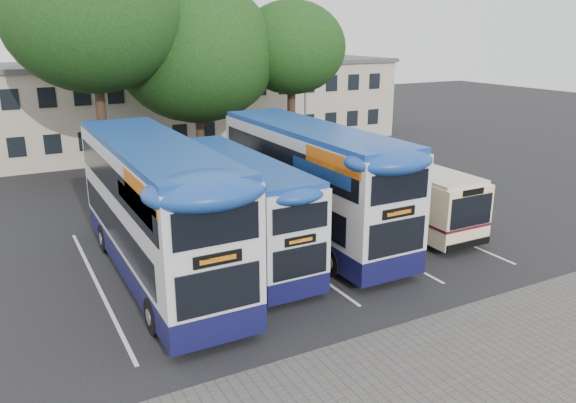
{
  "coord_description": "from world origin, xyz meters",
  "views": [
    {
      "loc": [
        -13.27,
        -13.44,
        8.32
      ],
      "look_at": [
        -3.38,
        5.0,
        1.92
      ],
      "focal_mm": 35.0,
      "sensor_mm": 36.0,
      "label": 1
    }
  ],
  "objects_px": {
    "bus_dd_right": "(310,178)",
    "bus_single": "(392,187)",
    "tree_mid": "(196,53)",
    "tree_right": "(291,48)",
    "bus_dd_mid": "(238,203)",
    "tree_left": "(92,17)",
    "bus_dd_left": "(155,204)",
    "lamp_post": "(306,81)"
  },
  "relations": [
    {
      "from": "bus_dd_right",
      "to": "tree_left",
      "type": "bearing_deg",
      "value": 117.69
    },
    {
      "from": "tree_mid",
      "to": "bus_dd_mid",
      "type": "height_order",
      "value": "tree_mid"
    },
    {
      "from": "tree_mid",
      "to": "bus_single",
      "type": "height_order",
      "value": "tree_mid"
    },
    {
      "from": "lamp_post",
      "to": "tree_right",
      "type": "height_order",
      "value": "tree_right"
    },
    {
      "from": "tree_left",
      "to": "bus_dd_right",
      "type": "height_order",
      "value": "tree_left"
    },
    {
      "from": "lamp_post",
      "to": "bus_single",
      "type": "relative_size",
      "value": 0.97
    },
    {
      "from": "tree_right",
      "to": "tree_mid",
      "type": "bearing_deg",
      "value": 162.16
    },
    {
      "from": "bus_dd_mid",
      "to": "tree_left",
      "type": "bearing_deg",
      "value": 102.05
    },
    {
      "from": "tree_mid",
      "to": "bus_dd_left",
      "type": "xyz_separation_m",
      "value": [
        -6.47,
        -13.66,
        -4.43
      ]
    },
    {
      "from": "tree_left",
      "to": "bus_dd_left",
      "type": "height_order",
      "value": "tree_left"
    },
    {
      "from": "bus_dd_left",
      "to": "bus_single",
      "type": "xyz_separation_m",
      "value": [
        11.03,
        1.04,
        -1.08
      ]
    },
    {
      "from": "bus_single",
      "to": "tree_right",
      "type": "bearing_deg",
      "value": 86.14
    },
    {
      "from": "lamp_post",
      "to": "bus_dd_right",
      "type": "relative_size",
      "value": 0.81
    },
    {
      "from": "tree_left",
      "to": "bus_single",
      "type": "height_order",
      "value": "tree_left"
    },
    {
      "from": "tree_mid",
      "to": "bus_dd_mid",
      "type": "distance_m",
      "value": 14.64
    },
    {
      "from": "lamp_post",
      "to": "tree_left",
      "type": "distance_m",
      "value": 14.84
    },
    {
      "from": "lamp_post",
      "to": "tree_mid",
      "type": "distance_m",
      "value": 8.54
    },
    {
      "from": "lamp_post",
      "to": "bus_dd_left",
      "type": "relative_size",
      "value": 0.79
    },
    {
      "from": "tree_right",
      "to": "bus_single",
      "type": "bearing_deg",
      "value": -93.86
    },
    {
      "from": "lamp_post",
      "to": "bus_dd_right",
      "type": "distance_m",
      "value": 16.65
    },
    {
      "from": "tree_right",
      "to": "bus_dd_right",
      "type": "distance_m",
      "value": 13.14
    },
    {
      "from": "tree_right",
      "to": "bus_dd_right",
      "type": "relative_size",
      "value": 0.9
    },
    {
      "from": "bus_dd_right",
      "to": "bus_single",
      "type": "xyz_separation_m",
      "value": [
        4.45,
        0.18,
        -1.01
      ]
    },
    {
      "from": "lamp_post",
      "to": "bus_dd_right",
      "type": "height_order",
      "value": "lamp_post"
    },
    {
      "from": "tree_mid",
      "to": "bus_dd_right",
      "type": "relative_size",
      "value": 0.98
    },
    {
      "from": "tree_left",
      "to": "bus_dd_left",
      "type": "relative_size",
      "value": 1.1
    },
    {
      "from": "bus_dd_mid",
      "to": "bus_single",
      "type": "relative_size",
      "value": 1.0
    },
    {
      "from": "tree_left",
      "to": "tree_right",
      "type": "distance_m",
      "value": 11.27
    },
    {
      "from": "tree_left",
      "to": "bus_dd_right",
      "type": "xyz_separation_m",
      "value": [
        5.96,
        -11.36,
        -6.36
      ]
    },
    {
      "from": "tree_right",
      "to": "tree_left",
      "type": "bearing_deg",
      "value": 178.69
    },
    {
      "from": "tree_left",
      "to": "tree_mid",
      "type": "bearing_deg",
      "value": 13.91
    },
    {
      "from": "tree_mid",
      "to": "bus_dd_right",
      "type": "height_order",
      "value": "tree_mid"
    },
    {
      "from": "bus_dd_mid",
      "to": "bus_single",
      "type": "xyz_separation_m",
      "value": [
        7.86,
        0.76,
        -0.57
      ]
    },
    {
      "from": "tree_right",
      "to": "bus_dd_left",
      "type": "bearing_deg",
      "value": -134.56
    },
    {
      "from": "bus_dd_left",
      "to": "bus_single",
      "type": "relative_size",
      "value": 1.24
    },
    {
      "from": "bus_dd_left",
      "to": "bus_dd_right",
      "type": "bearing_deg",
      "value": 7.39
    },
    {
      "from": "lamp_post",
      "to": "tree_right",
      "type": "distance_m",
      "value": 4.88
    },
    {
      "from": "bus_dd_mid",
      "to": "tree_right",
      "type": "bearing_deg",
      "value": 53.64
    },
    {
      "from": "tree_left",
      "to": "lamp_post",
      "type": "bearing_deg",
      "value": 12.07
    },
    {
      "from": "tree_left",
      "to": "bus_dd_left",
      "type": "bearing_deg",
      "value": -92.92
    },
    {
      "from": "bus_dd_mid",
      "to": "bus_single",
      "type": "distance_m",
      "value": 7.92
    },
    {
      "from": "bus_dd_left",
      "to": "bus_single",
      "type": "height_order",
      "value": "bus_dd_left"
    }
  ]
}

